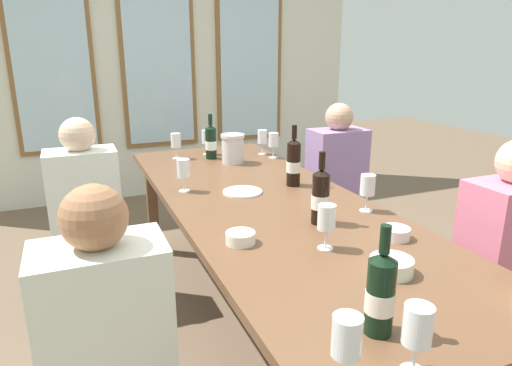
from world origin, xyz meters
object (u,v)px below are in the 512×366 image
(seated_person_1, at_px, (502,269))
(wine_bottle_0, at_px, (211,142))
(wine_bottle_3, at_px, (294,162))
(wine_glass_3, at_px, (207,137))
(wine_glass_4, at_px, (183,170))
(seated_person_3, at_px, (336,186))
(white_plate_0, at_px, (243,192))
(tasting_bowl_1, at_px, (241,238))
(tasting_bowl_3, at_px, (391,266))
(seated_person_0, at_px, (110,366))
(dining_table, at_px, (268,213))
(wine_bottle_1, at_px, (380,293))
(seated_person_2, at_px, (87,220))
(wine_glass_1, at_px, (417,329))
(wine_glass_0, at_px, (347,340))
(wine_glass_7, at_px, (262,137))
(wine_glass_5, at_px, (176,142))
(wine_bottle_2, at_px, (321,196))
(wine_glass_8, at_px, (327,220))
(metal_pitcher, at_px, (233,148))
(tasting_bowl_2, at_px, (396,233))
(wine_glass_2, at_px, (368,186))
(wine_glass_6, at_px, (274,141))

(seated_person_1, bearing_deg, wine_bottle_0, 116.62)
(wine_bottle_3, height_order, seated_person_1, seated_person_1)
(wine_glass_3, distance_m, wine_glass_4, 0.87)
(seated_person_1, bearing_deg, seated_person_3, 90.00)
(white_plate_0, relative_size, tasting_bowl_1, 1.79)
(tasting_bowl_3, bearing_deg, seated_person_0, 169.92)
(dining_table, bearing_deg, wine_glass_3, 89.15)
(wine_bottle_1, distance_m, seated_person_2, 1.91)
(tasting_bowl_1, distance_m, seated_person_2, 1.23)
(wine_bottle_0, relative_size, wine_glass_1, 1.75)
(tasting_bowl_1, xyz_separation_m, seated_person_0, (-0.53, -0.26, -0.24))
(wine_glass_0, height_order, seated_person_2, seated_person_2)
(wine_glass_7, bearing_deg, wine_glass_5, 170.13)
(wine_glass_0, bearing_deg, wine_glass_5, 86.33)
(wine_bottle_2, height_order, wine_glass_8, wine_bottle_2)
(wine_bottle_1, xyz_separation_m, wine_glass_5, (-0.04, 2.16, 0.00))
(wine_glass_1, bearing_deg, metal_pitcher, 81.98)
(wine_bottle_0, height_order, tasting_bowl_2, wine_bottle_0)
(seated_person_2, bearing_deg, wine_glass_8, -57.28)
(dining_table, height_order, wine_bottle_3, wine_bottle_3)
(tasting_bowl_1, distance_m, wine_glass_4, 0.74)
(tasting_bowl_2, relative_size, wine_glass_2, 0.65)
(wine_bottle_3, xyz_separation_m, wine_glass_3, (-0.22, 0.91, -0.01))
(metal_pitcher, height_order, wine_glass_5, metal_pitcher)
(wine_glass_4, distance_m, wine_glass_8, 0.96)
(wine_glass_1, xyz_separation_m, wine_glass_3, (0.20, 2.36, 0.00))
(dining_table, distance_m, wine_glass_5, 1.09)
(wine_glass_1, distance_m, wine_glass_8, 0.69)
(tasting_bowl_3, bearing_deg, wine_glass_6, 78.87)
(wine_bottle_2, height_order, wine_glass_3, wine_bottle_2)
(wine_bottle_0, distance_m, wine_glass_6, 0.42)
(wine_glass_7, bearing_deg, seated_person_1, -74.54)
(seated_person_2, relative_size, seated_person_3, 1.00)
(seated_person_1, bearing_deg, wine_glass_4, 139.83)
(dining_table, distance_m, tasting_bowl_2, 0.68)
(wine_glass_7, bearing_deg, dining_table, -111.69)
(metal_pitcher, relative_size, tasting_bowl_1, 1.64)
(tasting_bowl_2, height_order, wine_glass_1, wine_glass_1)
(wine_bottle_0, bearing_deg, tasting_bowl_3, -87.76)
(dining_table, height_order, wine_glass_1, wine_glass_1)
(wine_glass_3, bearing_deg, wine_glass_1, -94.96)
(wine_bottle_3, distance_m, tasting_bowl_2, 0.81)
(seated_person_3, bearing_deg, wine_bottle_3, -140.05)
(wine_bottle_3, distance_m, tasting_bowl_1, 0.82)
(wine_glass_4, height_order, wine_glass_8, same)
(white_plate_0, xyz_separation_m, wine_glass_0, (-0.29, -1.41, 0.11))
(wine_bottle_0, distance_m, wine_glass_3, 0.13)
(tasting_bowl_1, distance_m, wine_glass_3, 1.56)
(metal_pitcher, height_order, wine_glass_2, metal_pitcher)
(wine_glass_3, bearing_deg, wine_bottle_1, -94.80)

